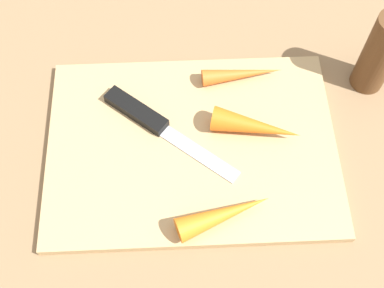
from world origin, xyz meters
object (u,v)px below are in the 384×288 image
Objects in this scene: carrot_medium at (256,127)px; pepper_grinder at (380,53)px; knife at (144,116)px; carrot_longest at (224,214)px; carrot_shortest at (242,74)px; cutting_board at (192,146)px.

pepper_grinder is at bearing 42.24° from carrot_medium.
knife is 1.51× the size of carrot_longest.
knife is 0.14m from carrot_shortest.
carrot_medium is (-0.01, 0.08, 0.00)m from carrot_shortest.
carrot_medium is at bearing -88.64° from carrot_shortest.
cutting_board is 2.14× the size of knife.
knife is 0.14m from carrot_medium.
knife is at bearing -33.94° from cutting_board.
carrot_shortest is at bearing 62.49° from knife.
pepper_grinder reaches higher than carrot_longest.
knife reaches higher than cutting_board.
carrot_longest reaches higher than cutting_board.
knife is (0.06, -0.04, 0.01)m from cutting_board.
carrot_shortest is (-0.04, -0.20, -0.00)m from carrot_longest.
cutting_board is 0.07m from knife.
pepper_grinder is (-0.30, -0.05, 0.04)m from knife.
pepper_grinder is (-0.24, -0.09, 0.05)m from cutting_board.
carrot_medium reaches higher than cutting_board.
carrot_shortest is 0.88× the size of pepper_grinder.
pepper_grinder reaches higher than carrot_shortest.
cutting_board is 0.11m from carrot_longest.
carrot_longest is at bearing -97.56° from carrot_medium.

